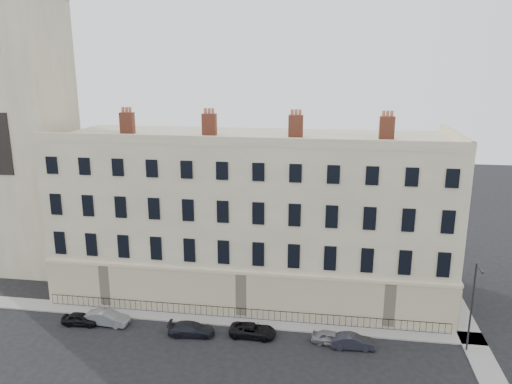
# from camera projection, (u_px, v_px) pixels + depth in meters

# --- Properties ---
(ground) EXTENTS (160.00, 160.00, 0.00)m
(ground) POSITION_uv_depth(u_px,v_px,m) (306.00, 361.00, 37.18)
(ground) COLOR black
(ground) RESTS_ON ground
(terrace) EXTENTS (36.22, 12.22, 17.00)m
(terrace) POSITION_uv_depth(u_px,v_px,m) (252.00, 214.00, 47.62)
(terrace) COLOR #BAAE8A
(terrace) RESTS_ON ground
(church_tower) EXTENTS (8.00, 8.13, 44.00)m
(church_tower) POSITION_uv_depth(u_px,v_px,m) (21.00, 92.00, 50.28)
(church_tower) COLOR #BAAE8A
(church_tower) RESTS_ON ground
(pavement_terrace) EXTENTS (48.00, 2.00, 0.12)m
(pavement_terrace) POSITION_uv_depth(u_px,v_px,m) (194.00, 317.00, 43.42)
(pavement_terrace) COLOR gray
(pavement_terrace) RESTS_ON ground
(pavement_east_return) EXTENTS (2.00, 24.00, 0.12)m
(pavement_east_return) POSITION_uv_depth(u_px,v_px,m) (463.00, 320.00, 42.90)
(pavement_east_return) COLOR gray
(pavement_east_return) RESTS_ON ground
(railings) EXTENTS (35.00, 0.04, 0.96)m
(railings) POSITION_uv_depth(u_px,v_px,m) (240.00, 313.00, 43.09)
(railings) COLOR black
(railings) RESTS_ON ground
(car_a) EXTENTS (3.17, 1.42, 1.06)m
(car_a) POSITION_uv_depth(u_px,v_px,m) (81.00, 319.00, 42.19)
(car_a) COLOR black
(car_a) RESTS_ON ground
(car_b) EXTENTS (3.82, 1.53, 1.24)m
(car_b) POSITION_uv_depth(u_px,v_px,m) (107.00, 318.00, 42.20)
(car_b) COLOR slate
(car_b) RESTS_ON ground
(car_c) EXTENTS (3.91, 1.87, 1.10)m
(car_c) POSITION_uv_depth(u_px,v_px,m) (191.00, 329.00, 40.57)
(car_c) COLOR black
(car_c) RESTS_ON ground
(car_d) EXTENTS (3.85, 1.87, 1.06)m
(car_d) POSITION_uv_depth(u_px,v_px,m) (253.00, 330.00, 40.39)
(car_d) COLOR black
(car_d) RESTS_ON ground
(car_e) EXTENTS (3.25, 1.63, 1.06)m
(car_e) POSITION_uv_depth(u_px,v_px,m) (331.00, 338.00, 39.29)
(car_e) COLOR gray
(car_e) RESTS_ON ground
(car_f) EXTENTS (3.46, 1.38, 1.12)m
(car_f) POSITION_uv_depth(u_px,v_px,m) (352.00, 341.00, 38.73)
(car_f) COLOR #21222C
(car_f) RESTS_ON ground
(streetlamp) EXTENTS (0.20, 1.58, 7.30)m
(streetlamp) POSITION_uv_depth(u_px,v_px,m) (472.00, 304.00, 37.33)
(streetlamp) COLOR #2C2E31
(streetlamp) RESTS_ON ground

